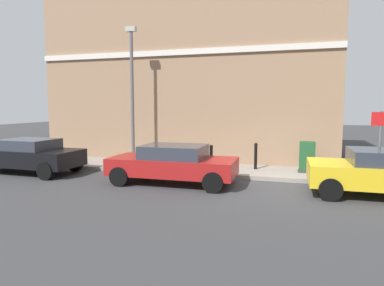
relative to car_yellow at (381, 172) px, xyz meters
name	(u,v)px	position (x,y,z in m)	size (l,w,h in m)	color
ground	(287,188)	(0.31, 2.60, -0.73)	(80.00, 80.00, 0.00)	#38383A
sidewalk	(142,166)	(2.32, 8.60, -0.65)	(2.37, 30.00, 0.15)	gray
corner_building	(197,78)	(6.87, 7.43, 3.40)	(6.83, 13.65, 8.26)	#937256
car_yellow	(381,172)	(0.00, 0.00, 0.00)	(2.00, 3.95, 1.37)	gold
car_red	(173,163)	(-0.16, 6.31, -0.03)	(1.92, 4.25, 1.31)	maroon
car_black	(28,155)	(-0.05, 12.34, -0.01)	(1.95, 4.23, 1.34)	black
utility_cabinet	(307,158)	(2.43, 1.93, -0.05)	(0.46, 0.61, 1.15)	#1E4C28
bollard_near_cabinet	(256,155)	(2.53, 3.84, -0.02)	(0.14, 0.14, 1.04)	black
bollard_far_kerb	(211,158)	(1.38, 5.36, -0.02)	(0.14, 0.14, 1.04)	black
street_sign	(380,135)	(1.50, -0.26, 0.93)	(0.08, 0.60, 2.30)	#59595B
lamppost	(132,90)	(2.30, 9.00, 2.57)	(0.20, 0.44, 5.72)	#59595B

